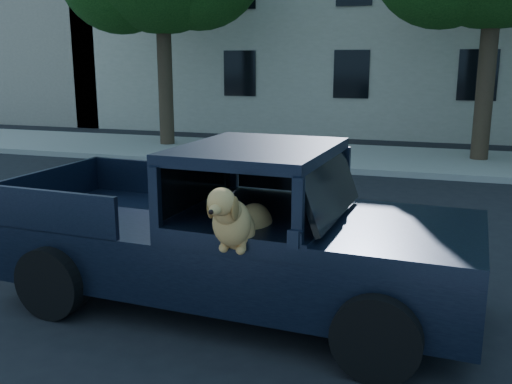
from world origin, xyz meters
The scene contains 6 objects.
ground centered at (0.00, 0.00, 0.00)m, with size 120.00×120.00×0.00m, color black.
far_sidewalk centered at (0.00, 9.20, 0.07)m, with size 60.00×4.00×0.15m, color gray.
lane_stripes centered at (2.00, 3.40, 0.01)m, with size 21.60×0.14×0.01m, color silver, non-canonical shape.
building_main centered at (3.00, 16.50, 4.50)m, with size 26.00×6.00×9.00m, color beige.
building_left centered at (-15.00, 16.50, 4.00)m, with size 12.00×6.00×8.00m, color tan.
pickup_truck centered at (1.89, -0.62, 0.61)m, with size 5.14×2.71×1.80m.
Camera 1 is at (4.00, -6.17, 2.66)m, focal length 40.00 mm.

